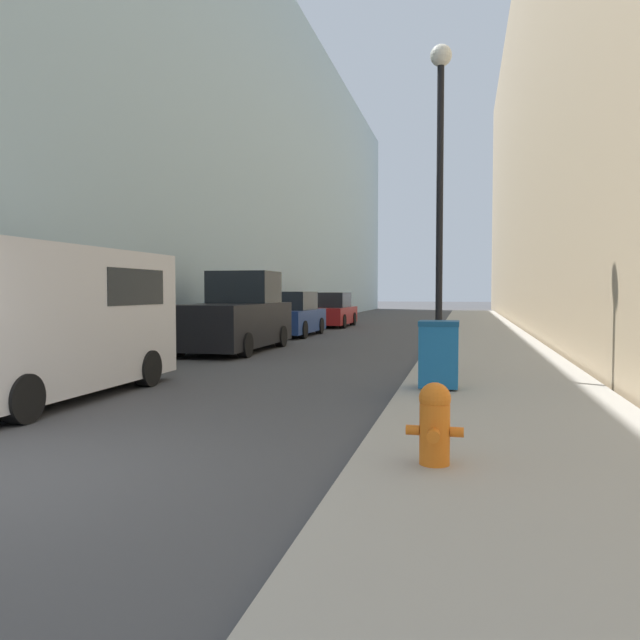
% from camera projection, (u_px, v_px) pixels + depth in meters
% --- Properties ---
extents(sidewalk_right, '(3.29, 60.00, 0.12)m').
position_uv_depth(sidewalk_right, '(483.00, 338.00, 21.81)').
color(sidewalk_right, '#9E998E').
rests_on(sidewalk_right, ground).
extents(building_left_glass, '(12.00, 60.00, 16.13)m').
position_uv_depth(building_left_glass, '(186.00, 170.00, 32.63)').
color(building_left_glass, '#99B7C6').
rests_on(building_left_glass, ground).
extents(fire_hydrant, '(0.51, 0.40, 0.74)m').
position_uv_depth(fire_hydrant, '(435.00, 421.00, 5.58)').
color(fire_hydrant, orange).
rests_on(fire_hydrant, sidewalk_right).
extents(trash_bin, '(0.63, 0.60, 1.08)m').
position_uv_depth(trash_bin, '(439.00, 354.00, 9.92)').
color(trash_bin, '#19609E').
rests_on(trash_bin, sidewalk_right).
extents(lamppost, '(0.42, 0.42, 6.35)m').
position_uv_depth(lamppost, '(440.00, 169.00, 12.19)').
color(lamppost, black).
rests_on(lamppost, sidewalk_right).
extents(white_van, '(2.00, 5.17, 2.35)m').
position_uv_depth(white_van, '(47.00, 316.00, 9.69)').
color(white_van, silver).
rests_on(white_van, ground).
extents(pickup_truck, '(2.06, 5.06, 2.27)m').
position_uv_depth(pickup_truck, '(235.00, 318.00, 17.63)').
color(pickup_truck, black).
rests_on(pickup_truck, ground).
extents(parked_sedan_near, '(1.85, 4.35, 1.67)m').
position_uv_depth(parked_sedan_near, '(291.00, 316.00, 23.55)').
color(parked_sedan_near, navy).
rests_on(parked_sedan_near, ground).
extents(parked_sedan_far, '(1.98, 4.40, 1.63)m').
position_uv_depth(parked_sedan_far, '(330.00, 311.00, 29.70)').
color(parked_sedan_far, maroon).
rests_on(parked_sedan_far, ground).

